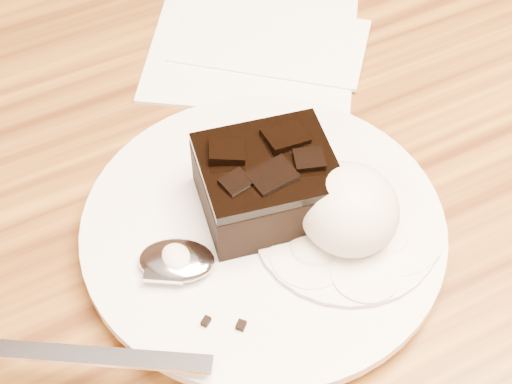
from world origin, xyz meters
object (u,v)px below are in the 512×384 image
napkin (254,40)px  dining_table (302,363)px  brownie (267,187)px  spoon (177,262)px  plate (263,233)px  ice_cream_scoop (349,209)px

napkin → dining_table: bearing=-87.7°
brownie → spoon: (-0.07, -0.02, -0.01)m
plate → brownie: 0.03m
dining_table → napkin: size_ratio=7.38×
plate → spoon: spoon is taller
spoon → napkin: bearing=-6.5°
brownie → ice_cream_scoop: 0.05m
ice_cream_scoop → plate: bearing=146.0°
brownie → spoon: brownie is taller
brownie → spoon: 0.07m
dining_table → spoon: bearing=-152.0°
ice_cream_scoop → spoon: (-0.11, 0.02, -0.02)m
dining_table → spoon: size_ratio=6.52×
brownie → spoon: size_ratio=0.44×
spoon → napkin: spoon is taller
napkin → ice_cream_scoop: bearing=-102.0°
plate → ice_cream_scoop: bearing=-34.0°
dining_table → ice_cream_scoop: size_ratio=18.29×
dining_table → brownie: size_ratio=14.64×
plate → brownie: bearing=53.0°
brownie → ice_cream_scoop: (0.03, -0.04, 0.00)m
dining_table → napkin: 0.39m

